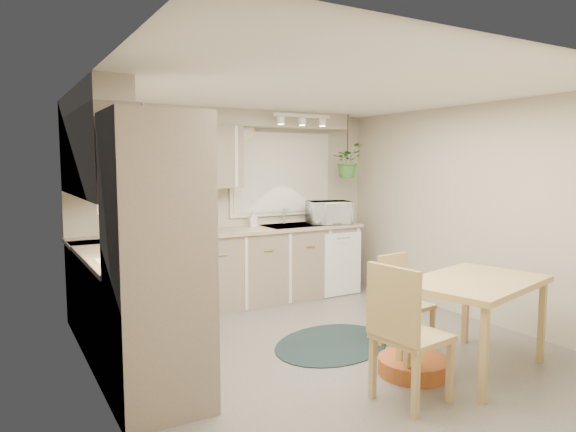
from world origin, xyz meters
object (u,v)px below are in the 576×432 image
object	(u,v)px
chair_left	(412,332)
microwave	(329,210)
dining_table	(474,324)
braided_rug	(332,344)
chair_back	(407,303)
pet_bed	(413,366)

from	to	relation	value
chair_left	microwave	world-z (taller)	microwave
dining_table	microwave	distance (m)	2.85
dining_table	chair_left	xyz separation A→B (m)	(-0.86, -0.17, 0.13)
chair_left	braided_rug	distance (m)	1.36
chair_back	microwave	world-z (taller)	microwave
pet_bed	microwave	distance (m)	2.91
chair_left	microwave	bearing A→B (deg)	148.81
braided_rug	microwave	world-z (taller)	microwave
pet_bed	chair_back	bearing A→B (deg)	51.95
dining_table	braided_rug	bearing A→B (deg)	122.54
dining_table	chair_back	bearing A→B (deg)	101.82
braided_rug	pet_bed	xyz separation A→B (m)	(0.17, -0.92, 0.06)
chair_left	microwave	xyz separation A→B (m)	(1.26, 2.89, 0.61)
chair_back	braided_rug	bearing A→B (deg)	-43.93
dining_table	chair_back	xyz separation A→B (m)	(-0.14, 0.66, 0.05)
dining_table	pet_bed	distance (m)	0.64
chair_left	chair_back	size ratio (longest dim) A/B	1.18
braided_rug	pet_bed	distance (m)	0.93
microwave	pet_bed	bearing A→B (deg)	-94.95
dining_table	chair_left	world-z (taller)	chair_left
dining_table	microwave	bearing A→B (deg)	81.77
dining_table	pet_bed	xyz separation A→B (m)	(-0.52, 0.17, -0.32)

